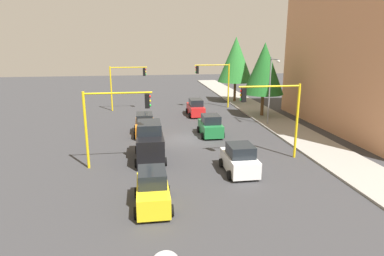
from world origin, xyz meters
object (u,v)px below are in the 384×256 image
Objects in this scene: traffic_signal_near_right at (113,114)px; street_lamp_curbside at (271,84)px; traffic_signal_far_right at (126,79)px; car_yellow at (153,190)px; car_red at (196,108)px; car_white at (240,160)px; traffic_signal_near_left at (274,107)px; car_green at (211,126)px; tree_roadside_mid at (264,69)px; car_orange at (145,125)px; traffic_signal_far_left at (215,77)px; delivery_van_black at (150,143)px; tree_roadside_far at (236,60)px.

traffic_signal_near_right is 0.76× the size of street_lamp_curbside.
traffic_signal_far_right is 1.48× the size of car_yellow.
car_yellow is (6.19, 2.33, -2.88)m from traffic_signal_near_right.
car_red is 18.03m from car_white.
traffic_signal_near_left is 4.94m from car_white.
car_green is 8.84m from car_red.
traffic_signal_near_right is 20.00m from traffic_signal_far_right.
tree_roadside_mid is 9.00m from car_red.
tree_roadside_mid reaches higher than street_lamp_curbside.
traffic_signal_far_right is 16.86m from tree_roadside_mid.
street_lamp_curbside is 1.88× the size of car_yellow.
traffic_signal_near_right reaches higher than car_green.
street_lamp_curbside reaches higher than car_orange.
traffic_signal_near_right is at bearing -48.16° from tree_roadside_mid.
tree_roadside_mid is 11.36m from car_green.
car_yellow is (26.19, -9.01, -3.14)m from traffic_signal_far_left.
delivery_van_black is 7.40m from car_yellow.
tree_roadside_far reaches higher than tree_roadside_mid.
traffic_signal_far_left is 13.87m from car_green.
traffic_signal_far_right is at bearing -172.67° from delivery_van_black.
street_lamp_curbside reaches higher than traffic_signal_far_left.
car_green is at bearing -0.11° from car_red.
traffic_signal_far_right is 1.52× the size of car_white.
tree_roadside_far is 21.17m from car_orange.
traffic_signal_near_left reaches higher than car_green.
traffic_signal_far_left is 22.75m from car_white.
street_lamp_curbside is at bearing 150.82° from car_white.
tree_roadside_far is at bearing 178.81° from street_lamp_curbside.
car_yellow is at bearing -38.37° from street_lamp_curbside.
delivery_van_black is (12.80, -13.26, -4.24)m from tree_roadside_mid.
tree_roadside_mid is at bearing 169.67° from street_lamp_curbside.
car_yellow is at bearing -22.99° from tree_roadside_far.
car_orange is at bearing -179.03° from car_yellow.
tree_roadside_mid reaches higher than car_green.
car_green is (2.73, -6.74, -3.45)m from street_lamp_curbside.
street_lamp_curbside is (-9.61, 3.52, 0.41)m from traffic_signal_near_left.
traffic_signal_far_left is at bearing 161.01° from car_yellow.
delivery_van_black reaches higher than car_green.
car_orange is (-8.14, 2.08, -2.88)m from traffic_signal_near_right.
traffic_signal_near_left reaches higher than car_yellow.
traffic_signal_near_right is 0.63× the size of tree_roadside_mid.
car_white is at bearing 0.54° from car_green.
tree_roadside_mid is 1.75× the size of delivery_van_black.
car_yellow is at bearing 0.97° from car_orange.
delivery_van_black is (-1.20, 2.38, -2.49)m from traffic_signal_near_right.
car_red is at bearing 179.89° from car_green.
tree_roadside_far is at bearing 157.64° from car_green.
car_green is 14.29m from car_yellow.
car_red and car_orange have the same top height.
car_yellow is (26.19, 2.36, -3.02)m from traffic_signal_far_right.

